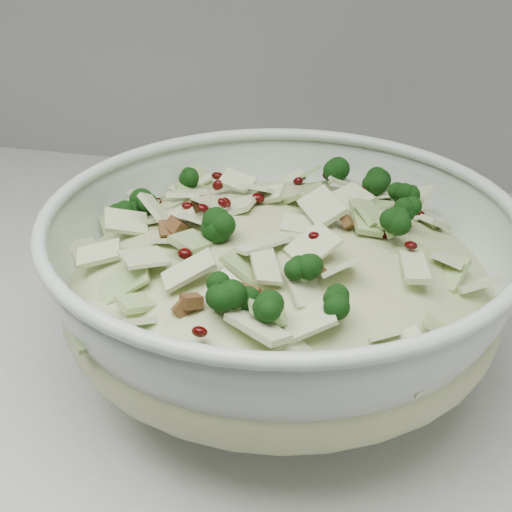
# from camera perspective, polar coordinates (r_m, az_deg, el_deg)

# --- Properties ---
(mixing_bowl) EXTENTS (0.33, 0.33, 0.13)m
(mixing_bowl) POSITION_cam_1_polar(r_m,az_deg,el_deg) (0.51, 1.95, -2.64)
(mixing_bowl) COLOR silver
(mixing_bowl) RESTS_ON counter
(salad) EXTENTS (0.39, 0.39, 0.13)m
(salad) POSITION_cam_1_polar(r_m,az_deg,el_deg) (0.50, 1.99, -0.55)
(salad) COLOR beige
(salad) RESTS_ON mixing_bowl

